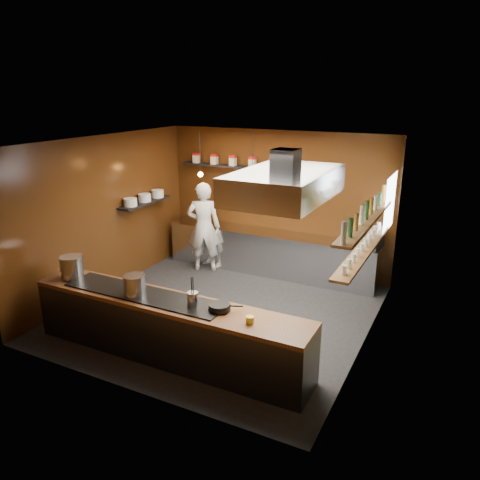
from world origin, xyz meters
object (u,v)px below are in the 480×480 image
Objects in this scene: extractor_hood at (285,184)px; stockpot_large at (72,267)px; chef at (204,227)px; stockpot_small at (135,285)px; espresso_machine at (372,237)px.

extractor_hood is 5.64× the size of stockpot_large.
stockpot_small is at bearing 80.17° from chef.
chef is (-2.64, 2.08, -1.53)m from extractor_hood.
stockpot_small is at bearing -4.06° from stockpot_large.
espresso_machine is (0.80, 2.62, -1.42)m from extractor_hood.
stockpot_small is at bearing -108.67° from espresso_machine.
chef reaches higher than stockpot_large.
stockpot_small is (1.33, -0.09, -0.02)m from stockpot_large.
extractor_hood is 2.61m from stockpot_small.
chef is (0.47, 3.27, -0.14)m from stockpot_large.
stockpot_small is 3.48m from chef.
espresso_machine is at bearing 56.48° from stockpot_small.
espresso_machine is (3.91, 3.81, -0.02)m from stockpot_large.
extractor_hood reaches higher than stockpot_small.
chef reaches higher than stockpot_small.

